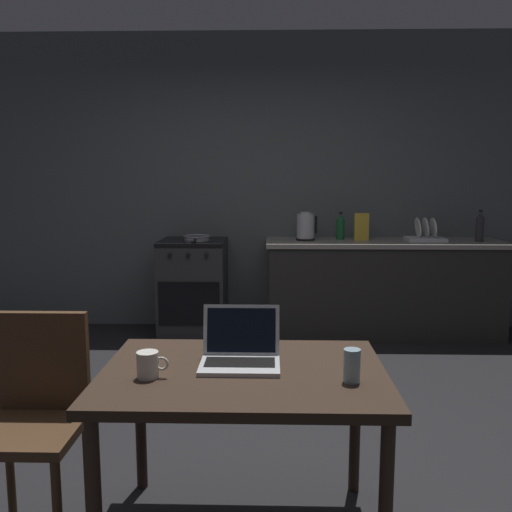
# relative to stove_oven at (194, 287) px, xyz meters

# --- Properties ---
(ground_plane) EXTENTS (12.00, 12.00, 0.00)m
(ground_plane) POSITION_rel_stove_oven_xyz_m (0.54, -2.08, -0.44)
(ground_plane) COLOR black
(back_wall) EXTENTS (6.40, 0.10, 2.81)m
(back_wall) POSITION_rel_stove_oven_xyz_m (0.84, 0.35, 0.96)
(back_wall) COLOR #505657
(back_wall) RESTS_ON ground_plane
(kitchen_counter) EXTENTS (2.16, 0.64, 0.89)m
(kitchen_counter) POSITION_rel_stove_oven_xyz_m (1.76, 0.00, 0.00)
(kitchen_counter) COLOR #282623
(kitchen_counter) RESTS_ON ground_plane
(stove_oven) EXTENTS (0.60, 0.62, 0.89)m
(stove_oven) POSITION_rel_stove_oven_xyz_m (0.00, 0.00, 0.00)
(stove_oven) COLOR #2D2D30
(stove_oven) RESTS_ON ground_plane
(dining_table) EXTENTS (1.13, 0.80, 0.71)m
(dining_table) POSITION_rel_stove_oven_xyz_m (0.61, -2.94, 0.19)
(dining_table) COLOR #332319
(dining_table) RESTS_ON ground_plane
(chair) EXTENTS (0.40, 0.40, 0.91)m
(chair) POSITION_rel_stove_oven_xyz_m (-0.24, -2.93, 0.09)
(chair) COLOR #4C331E
(chair) RESTS_ON ground_plane
(laptop) EXTENTS (0.32, 0.27, 0.22)m
(laptop) POSITION_rel_stove_oven_xyz_m (0.59, -2.88, 0.31)
(laptop) COLOR silver
(laptop) RESTS_ON dining_table
(electric_kettle) EXTENTS (0.19, 0.17, 0.26)m
(electric_kettle) POSITION_rel_stove_oven_xyz_m (1.04, 0.00, 0.57)
(electric_kettle) COLOR black
(electric_kettle) RESTS_ON kitchen_counter
(bottle) EXTENTS (0.07, 0.07, 0.29)m
(bottle) POSITION_rel_stove_oven_xyz_m (2.60, -0.05, 0.58)
(bottle) COLOR #2D2D33
(bottle) RESTS_ON kitchen_counter
(frying_pan) EXTENTS (0.25, 0.42, 0.05)m
(frying_pan) POSITION_rel_stove_oven_xyz_m (0.04, -0.03, 0.47)
(frying_pan) COLOR gray
(frying_pan) RESTS_ON stove_oven
(coffee_mug) EXTENTS (0.12, 0.08, 0.10)m
(coffee_mug) POSITION_rel_stove_oven_xyz_m (0.25, -3.04, 0.32)
(coffee_mug) COLOR silver
(coffee_mug) RESTS_ON dining_table
(drinking_glass) EXTENTS (0.06, 0.06, 0.13)m
(drinking_glass) POSITION_rel_stove_oven_xyz_m (1.02, -3.06, 0.33)
(drinking_glass) COLOR #99B7C6
(drinking_glass) RESTS_ON dining_table
(cereal_box) EXTENTS (0.13, 0.05, 0.25)m
(cereal_box) POSITION_rel_stove_oven_xyz_m (1.55, 0.02, 0.57)
(cereal_box) COLOR gold
(cereal_box) RESTS_ON kitchen_counter
(dish_rack) EXTENTS (0.34, 0.26, 0.21)m
(dish_rack) POSITION_rel_stove_oven_xyz_m (2.13, 0.00, 0.49)
(dish_rack) COLOR silver
(dish_rack) RESTS_ON kitchen_counter
(bottle_b) EXTENTS (0.07, 0.07, 0.26)m
(bottle_b) POSITION_rel_stove_oven_xyz_m (1.37, 0.08, 0.56)
(bottle_b) COLOR #19592D
(bottle_b) RESTS_ON kitchen_counter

